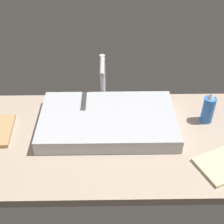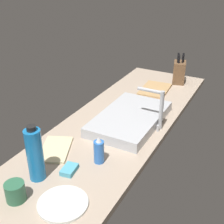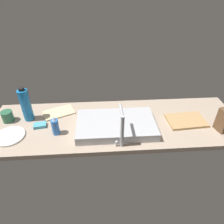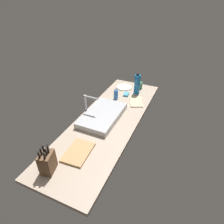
{
  "view_description": "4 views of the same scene",
  "coord_description": "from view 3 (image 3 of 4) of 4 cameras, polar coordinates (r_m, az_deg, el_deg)",
  "views": [
    {
      "loc": [
        0.87,
        -91.76,
        88.15
      ],
      "look_at": [
        2.38,
        3.92,
        13.49
      ],
      "focal_mm": 48.7,
      "sensor_mm": 36.0,
      "label": 1
    },
    {
      "loc": [
        148.13,
        72.79,
        94.59
      ],
      "look_at": [
        4.48,
        -3.36,
        10.23
      ],
      "focal_mm": 48.37,
      "sensor_mm": 36.0,
      "label": 2
    },
    {
      "loc": [
        11.6,
        122.69,
        99.01
      ],
      "look_at": [
        3.07,
        -1.65,
        11.95
      ],
      "focal_mm": 32.62,
      "sensor_mm": 36.0,
      "label": 3
    },
    {
      "loc": [
        -147.72,
        -70.81,
        123.89
      ],
      "look_at": [
        5.44,
        -1.85,
        10.16
      ],
      "focal_mm": 31.03,
      "sensor_mm": 36.0,
      "label": 4
    }
  ],
  "objects": [
    {
      "name": "dinner_plate",
      "position": [
        1.6,
        -26.82,
        -6.06
      ],
      "size": [
        21.14,
        21.14,
        1.2
      ],
      "primitive_type": "cylinder",
      "color": "silver",
      "rests_on": "countertop_slab"
    },
    {
      "name": "coffee_mug",
      "position": [
        1.74,
        -27.23,
        -1.08
      ],
      "size": [
        8.41,
        8.41,
        8.49
      ],
      "primitive_type": "cylinder",
      "color": "#2D6647",
      "rests_on": "countertop_slab"
    },
    {
      "name": "dish_towel",
      "position": [
        1.71,
        -14.67,
        -0.1
      ],
      "size": [
        27.5,
        22.76,
        1.2
      ],
      "primitive_type": "cube",
      "rotation": [
        0.0,
        0.0,
        0.42
      ],
      "color": "beige",
      "rests_on": "countertop_slab"
    },
    {
      "name": "faucet",
      "position": [
        1.29,
        2.71,
        -4.02
      ],
      "size": [
        5.5,
        16.21,
        24.02
      ],
      "color": "#B7BABF",
      "rests_on": "countertop_slab"
    },
    {
      "name": "water_bottle",
      "position": [
        1.65,
        -23.0,
        1.85
      ],
      "size": [
        7.47,
        7.47,
        27.49
      ],
      "color": "#1970B7",
      "rests_on": "countertop_slab"
    },
    {
      "name": "cutting_board",
      "position": [
        1.66,
        20.02,
        -2.25
      ],
      "size": [
        29.91,
        21.32,
        1.8
      ],
      "primitive_type": "cube",
      "rotation": [
        0.0,
        0.0,
        0.07
      ],
      "color": "tan",
      "rests_on": "countertop_slab"
    },
    {
      "name": "sink_basin",
      "position": [
        1.48,
        1.13,
        -3.6
      ],
      "size": [
        56.75,
        34.16,
        6.13
      ],
      "primitive_type": "cube",
      "color": "#B7BABF",
      "rests_on": "countertop_slab"
    },
    {
      "name": "soap_bottle",
      "position": [
        1.47,
        -15.62,
        -3.9
      ],
      "size": [
        5.2,
        5.2,
        14.53
      ],
      "color": "blue",
      "rests_on": "countertop_slab"
    },
    {
      "name": "countertop_slab",
      "position": [
        1.57,
        1.16,
        -3.35
      ],
      "size": [
        191.64,
        61.1,
        3.5
      ],
      "primitive_type": "cube",
      "color": "tan",
      "rests_on": "ground"
    },
    {
      "name": "dish_sponge",
      "position": [
        1.6,
        -19.54,
        -3.52
      ],
      "size": [
        9.83,
        7.34,
        2.4
      ],
      "primitive_type": "cube",
      "rotation": [
        0.0,
        0.0,
        0.16
      ],
      "color": "#4CA3BC",
      "rests_on": "countertop_slab"
    }
  ]
}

